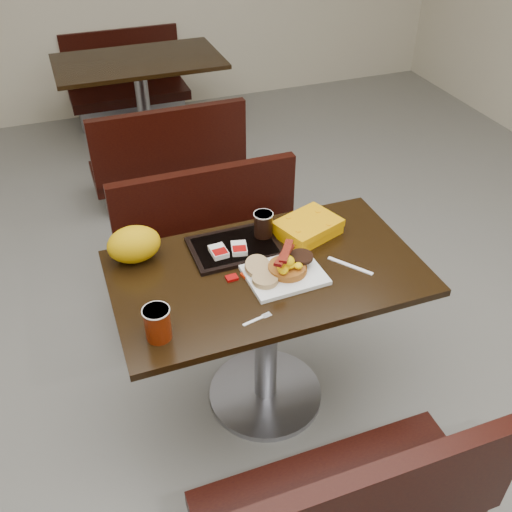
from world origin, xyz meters
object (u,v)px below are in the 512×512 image
object	(u,v)px
table_near	(266,338)
knife	(350,266)
coffee_cup_far	(263,224)
paper_bag	(134,244)
bench_near_s	(340,480)
tray	(235,247)
pancake_stack	(288,268)
coffee_cup_near	(158,324)
clamshell	(308,228)
platter	(285,275)
hashbrown_sleeve_right	(239,248)
bench_near_n	(218,249)
bench_far_s	(165,150)
table_far	(144,108)
fork	(253,321)
bench_far_n	(128,79)
hashbrown_sleeve_left	(219,251)

from	to	relation	value
table_near	knife	size ratio (longest dim) A/B	6.26
coffee_cup_far	paper_bag	world-z (taller)	paper_bag
bench_near_s	tray	world-z (taller)	tray
table_near	pancake_stack	size ratio (longest dim) A/B	8.03
coffee_cup_near	knife	bearing A→B (deg)	8.70
clamshell	table_near	bearing A→B (deg)	-165.86
tray	pancake_stack	bearing A→B (deg)	-58.92
bench_near_s	platter	bearing A→B (deg)	85.78
tray	hashbrown_sleeve_right	xyz separation A→B (m)	(0.01, -0.04, 0.02)
table_near	platter	size ratio (longest dim) A/B	4.14
bench_near_n	bench_far_s	xyz separation A→B (m)	(0.00, 1.20, 0.00)
table_near	table_far	xyz separation A→B (m)	(0.00, 2.60, 0.00)
hashbrown_sleeve_right	coffee_cup_far	distance (m)	0.15
table_far	fork	size ratio (longest dim) A/B	10.54
table_far	coffee_cup_far	distance (m)	2.44
pancake_stack	clamshell	world-z (taller)	clamshell
table_far	bench_far_n	xyz separation A→B (m)	(0.00, 0.70, -0.02)
knife	clamshell	bearing A→B (deg)	158.11
table_far	pancake_stack	bearing A→B (deg)	-88.64
bench_far_s	platter	xyz separation A→B (m)	(0.05, -1.96, 0.40)
bench_near_s	pancake_stack	size ratio (longest dim) A/B	6.69
bench_near_n	coffee_cup_far	size ratio (longest dim) A/B	9.53
bench_near_s	bench_near_n	bearing A→B (deg)	90.00
table_near	table_far	size ratio (longest dim) A/B	1.00
bench_far_s	coffee_cup_far	size ratio (longest dim) A/B	9.53
bench_far_s	hashbrown_sleeve_right	size ratio (longest dim) A/B	12.20
coffee_cup_near	paper_bag	size ratio (longest dim) A/B	0.58
bench_far_n	fork	distance (m)	3.58
table_far	fork	bearing A→B (deg)	-93.01
fork	coffee_cup_near	bearing A→B (deg)	161.06
fork	coffee_cup_far	distance (m)	0.51
fork	pancake_stack	bearing A→B (deg)	31.04
bench_far_n	coffee_cup_far	size ratio (longest dim) A/B	9.53
bench_far_n	hashbrown_sleeve_left	size ratio (longest dim) A/B	11.96
tray	coffee_cup_near	bearing A→B (deg)	-136.22
table_near	paper_bag	xyz separation A→B (m)	(-0.46, 0.24, 0.45)
knife	platter	bearing A→B (deg)	-132.87
pancake_stack	bench_near_n	bearing A→B (deg)	94.77
bench_far_n	tray	bearing A→B (deg)	-91.38
knife	hashbrown_sleeve_left	size ratio (longest dim) A/B	2.29
knife	coffee_cup_far	world-z (taller)	coffee_cup_far
hashbrown_sleeve_right	tray	bearing A→B (deg)	113.07
coffee_cup_near	clamshell	xyz separation A→B (m)	(0.72, 0.38, -0.03)
bench_near_s	bench_far_n	size ratio (longest dim) A/B	1.00
bench_near_n	tray	world-z (taller)	tray
fork	paper_bag	distance (m)	0.59
bench_near_n	hashbrown_sleeve_right	bearing A→B (deg)	-96.91
fork	clamshell	distance (m)	0.58
clamshell	fork	bearing A→B (deg)	-153.25
hashbrown_sleeve_right	fork	bearing A→B (deg)	-88.75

